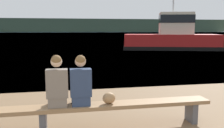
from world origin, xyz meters
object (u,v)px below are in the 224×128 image
bench_main (43,112)px  person_right (81,84)px  shopping_bag (109,98)px  person_left (57,84)px  tugboat_red (172,38)px

bench_main → person_right: person_right is taller
bench_main → person_right: 0.87m
person_right → shopping_bag: (0.54, -0.01, -0.31)m
shopping_bag → person_left: bearing=179.2°
tugboat_red → shopping_bag: bearing=168.8°
bench_main → person_right: (0.71, 0.00, 0.51)m
person_left → person_right: size_ratio=1.01×
bench_main → tugboat_red: tugboat_red is taller
person_right → tugboat_red: size_ratio=0.10×
person_left → tugboat_red: tugboat_red is taller
person_right → shopping_bag: size_ratio=3.85×
bench_main → shopping_bag: (1.25, -0.01, 0.20)m
bench_main → tugboat_red: size_ratio=0.69×
tugboat_red → bench_main: bearing=165.8°
bench_main → shopping_bag: bearing=-0.6°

